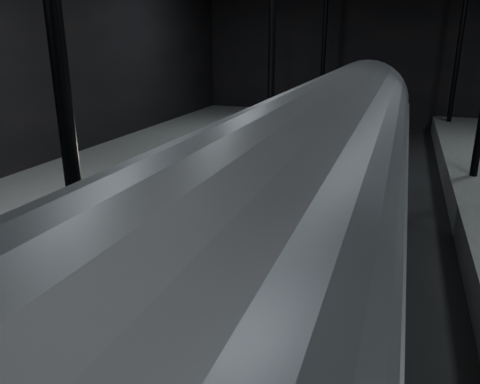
% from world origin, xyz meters
% --- Properties ---
extents(ground, '(44.00, 44.00, 0.00)m').
position_xyz_m(ground, '(0.00, 0.00, 0.00)').
color(ground, black).
rests_on(ground, ground).
extents(platform_left, '(9.00, 43.80, 1.00)m').
position_xyz_m(platform_left, '(-7.50, 0.00, 0.50)').
color(platform_left, '#545451').
rests_on(platform_left, ground).
extents(tactile_strip, '(0.50, 43.80, 0.01)m').
position_xyz_m(tactile_strip, '(-3.25, 0.00, 1.00)').
color(tactile_strip, olive).
rests_on(tactile_strip, platform_left).
extents(track, '(2.40, 43.00, 0.24)m').
position_xyz_m(track, '(0.00, 0.00, 0.07)').
color(track, '#3F3328').
rests_on(track, ground).
extents(train, '(2.78, 18.52, 4.95)m').
position_xyz_m(train, '(-0.00, -3.49, 2.76)').
color(train, '#ADAFB6').
rests_on(train, ground).
extents(woman, '(0.60, 0.42, 1.54)m').
position_xyz_m(woman, '(-4.38, 2.68, 1.77)').
color(woman, '#9B915F').
rests_on(woman, platform_left).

